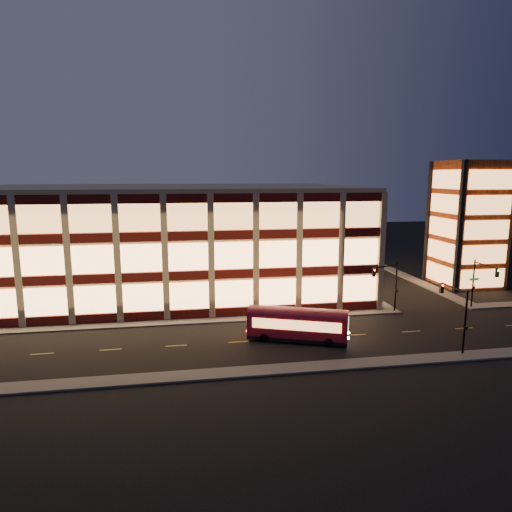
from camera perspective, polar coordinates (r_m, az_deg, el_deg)
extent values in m
plane|color=black|center=(50.39, -7.62, -8.49)|extent=(200.00, 200.00, 0.00)
cube|color=#514F4C|center=(51.32, -11.05, -8.15)|extent=(54.00, 2.00, 0.15)
cube|color=#514F4C|center=(71.00, 10.76, -3.04)|extent=(2.00, 30.00, 0.15)
cube|color=#514F4C|center=(75.49, 18.63, -2.61)|extent=(2.00, 30.00, 0.15)
cube|color=#514F4C|center=(38.25, -6.90, -14.54)|extent=(100.00, 2.00, 0.15)
cube|color=tan|center=(65.41, -10.93, 2.01)|extent=(50.00, 30.00, 14.00)
cube|color=tan|center=(64.82, -11.14, 8.37)|extent=(50.40, 30.40, 0.50)
cube|color=#470C0A|center=(51.99, -11.04, -7.25)|extent=(50.10, 0.25, 1.00)
cube|color=#FFB66B|center=(51.43, -11.12, -5.01)|extent=(49.00, 0.20, 3.00)
cube|color=#470C0A|center=(70.58, 10.11, -2.62)|extent=(0.25, 30.10, 1.00)
cube|color=#FFB66B|center=(70.15, 10.15, -0.94)|extent=(0.20, 29.00, 3.00)
cube|color=#470C0A|center=(50.87, -11.21, -2.51)|extent=(50.10, 0.25, 1.00)
cube|color=#FFB66B|center=(50.48, -11.29, -0.18)|extent=(49.00, 0.20, 3.00)
cube|color=#470C0A|center=(69.76, 10.22, 0.91)|extent=(0.25, 30.10, 1.00)
cube|color=#FFB66B|center=(69.45, 10.26, 2.62)|extent=(0.20, 29.00, 3.00)
cube|color=#470C0A|center=(50.11, -11.38, 2.41)|extent=(50.10, 0.25, 1.00)
cube|color=#FFB66B|center=(49.90, -11.46, 4.80)|extent=(49.00, 0.20, 3.00)
cube|color=#470C0A|center=(69.21, 10.33, 4.51)|extent=(0.25, 30.10, 1.00)
cube|color=#FFB66B|center=(69.03, 10.37, 6.24)|extent=(0.20, 29.00, 3.00)
cube|color=#8C3814|center=(73.02, 25.03, 3.66)|extent=(8.00, 8.00, 18.00)
cube|color=black|center=(67.49, 24.14, 3.27)|extent=(0.60, 0.60, 18.00)
cube|color=black|center=(74.24, 20.74, 4.04)|extent=(0.60, 0.60, 18.00)
cube|color=black|center=(78.57, 25.80, 3.99)|extent=(0.60, 0.60, 18.00)
cube|color=#F19C54|center=(70.80, 26.46, -2.54)|extent=(6.60, 0.16, 2.60)
cube|color=#F19C54|center=(71.86, 21.93, -2.03)|extent=(0.16, 6.60, 2.60)
cube|color=#F19C54|center=(70.20, 26.68, 0.17)|extent=(6.60, 0.16, 2.60)
cube|color=#F19C54|center=(71.26, 22.10, 0.64)|extent=(0.16, 6.60, 2.60)
cube|color=#F19C54|center=(69.76, 26.90, 2.93)|extent=(6.60, 0.16, 2.60)
cube|color=#F19C54|center=(70.83, 22.29, 3.35)|extent=(0.16, 6.60, 2.60)
cube|color=#F19C54|center=(69.49, 27.12, 5.71)|extent=(6.60, 0.16, 2.60)
cube|color=#F19C54|center=(70.56, 22.47, 6.10)|extent=(0.16, 6.60, 2.60)
cube|color=#F19C54|center=(69.38, 27.34, 8.50)|extent=(6.60, 0.16, 2.60)
cube|color=#F19C54|center=(70.45, 22.66, 8.85)|extent=(0.16, 6.60, 2.60)
cylinder|color=black|center=(56.08, 17.07, -3.74)|extent=(0.18, 0.18, 6.00)
cylinder|color=black|center=(54.10, 15.91, -1.25)|extent=(3.56, 1.63, 0.14)
cube|color=black|center=(52.80, 14.52, -2.01)|extent=(0.32, 0.32, 0.95)
sphere|color=#FF0C05|center=(52.58, 14.61, -1.73)|extent=(0.20, 0.20, 0.20)
cube|color=black|center=(56.01, 17.14, -4.19)|extent=(0.25, 0.18, 0.28)
cylinder|color=black|center=(61.18, 25.49, -3.16)|extent=(0.18, 0.18, 6.00)
cylinder|color=black|center=(59.07, 26.79, -1.02)|extent=(0.14, 4.00, 0.14)
cube|color=black|center=(57.60, 27.92, -1.88)|extent=(0.32, 0.32, 0.95)
sphere|color=#0CFF26|center=(57.41, 28.05, -1.63)|extent=(0.20, 0.20, 0.20)
cube|color=black|center=(61.10, 25.57, -3.56)|extent=(0.25, 0.18, 0.28)
cube|color=#0C7226|center=(60.93, 25.62, -2.64)|extent=(1.20, 0.06, 0.28)
cylinder|color=black|center=(45.06, 24.67, -7.59)|extent=(0.18, 0.18, 6.00)
cylinder|color=black|center=(45.96, 23.53, -3.68)|extent=(0.14, 4.00, 0.14)
cube|color=black|center=(47.71, 22.19, -3.72)|extent=(0.32, 0.32, 0.95)
sphere|color=#FF0C05|center=(47.50, 22.32, -3.42)|extent=(0.20, 0.20, 0.20)
cube|color=black|center=(45.02, 24.78, -8.15)|extent=(0.25, 0.18, 0.28)
cube|color=#A0081A|center=(45.08, 5.22, -8.49)|extent=(9.86, 5.77, 2.22)
cube|color=black|center=(45.51, 5.19, -10.04)|extent=(9.86, 5.77, 0.34)
cylinder|color=black|center=(44.93, 1.06, -10.15)|extent=(0.91, 0.59, 0.87)
cylinder|color=black|center=(46.89, 1.55, -9.27)|extent=(0.91, 0.59, 0.87)
cylinder|color=black|center=(44.27, 9.07, -10.59)|extent=(0.91, 0.59, 0.87)
cylinder|color=black|center=(46.26, 9.20, -9.67)|extent=(0.91, 0.59, 0.87)
cube|color=#F19C54|center=(43.83, 5.03, -8.64)|extent=(7.93, 3.16, 0.96)
cube|color=#F19C54|center=(46.16, 5.40, -7.67)|extent=(7.93, 3.16, 0.96)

